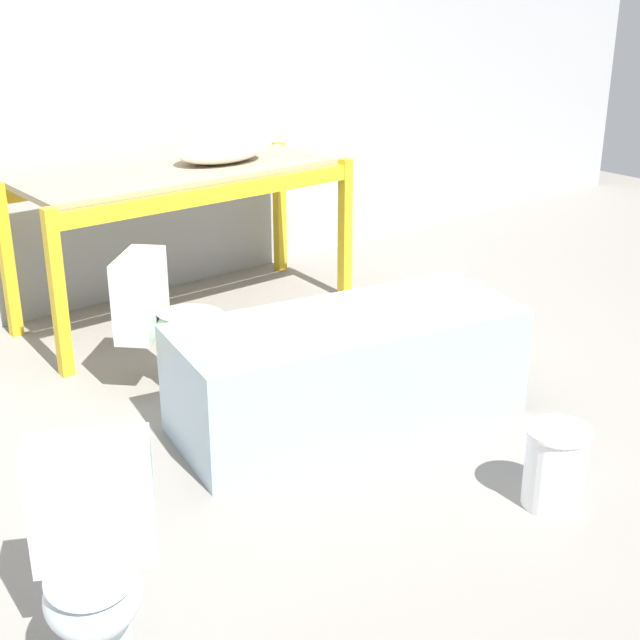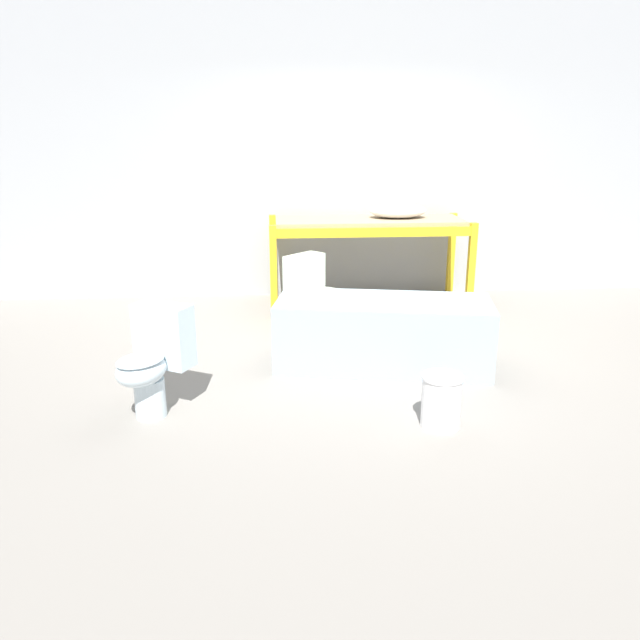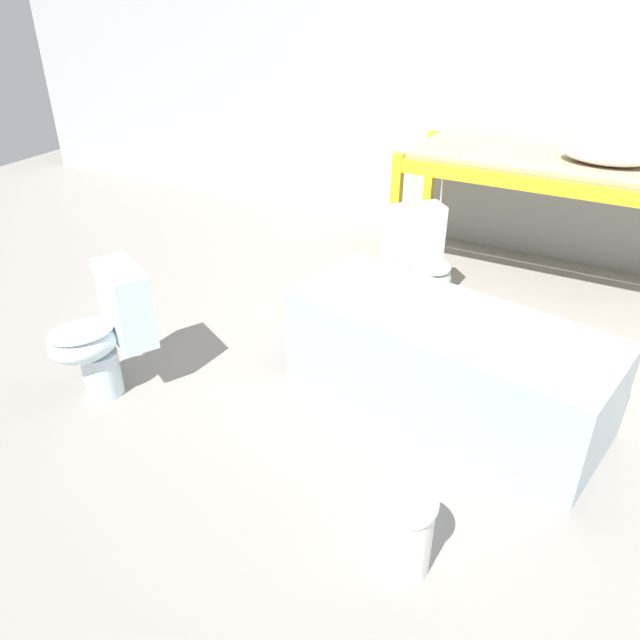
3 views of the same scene
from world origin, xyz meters
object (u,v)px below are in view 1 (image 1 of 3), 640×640
Objects in this scene: sink_basin at (220,150)px; bucket_white at (555,465)px; bathtub_main at (348,362)px; toilet_far at (166,318)px; toilet_near at (94,556)px.

bucket_white is at bearing -95.10° from sink_basin.
bathtub_main is 1.02m from toilet_far.
bucket_white is (0.19, -1.10, -0.13)m from bathtub_main.
toilet_near is at bearing -170.34° from toilet_far.
sink_basin is 3.01m from bucket_white.
toilet_far reaches higher than bucket_white.
sink_basin is at bearing 77.88° from toilet_near.
bathtub_main is at bearing -105.71° from toilet_far.
toilet_far is 2.12m from bucket_white.
bucket_white is (-0.26, -2.88, -0.84)m from sink_basin.
bathtub_main is 2.46× the size of toilet_far.
bucket_white is at bearing 17.21° from toilet_near.
toilet_near is at bearing 169.32° from bucket_white.
toilet_far is 2.07× the size of bucket_white.
sink_basin reaches higher than toilet_near.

